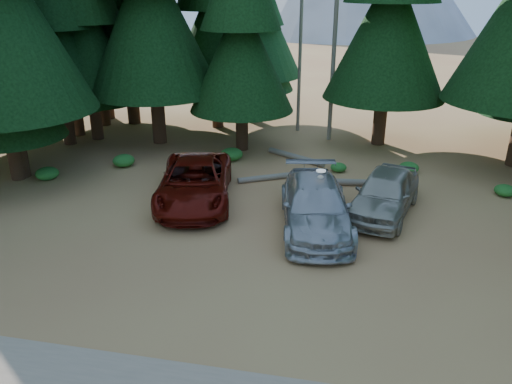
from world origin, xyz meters
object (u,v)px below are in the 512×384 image
red_pickup (195,182)px  log_mid (296,157)px  silver_minivan_center (316,206)px  silver_minivan_right (385,193)px  log_left (276,177)px  log_right (346,182)px  frisbee_player (320,195)px

red_pickup → log_mid: red_pickup is taller
red_pickup → log_mid: (3.41, 6.04, -0.71)m
silver_minivan_center → red_pickup: bearing=154.1°
silver_minivan_right → log_mid: 7.10m
log_left → log_right: (3.20, -0.13, 0.02)m
silver_minivan_center → log_left: size_ratio=1.64×
red_pickup → log_left: 4.29m
red_pickup → silver_minivan_right: (7.57, 0.33, 0.00)m
frisbee_player → log_mid: 7.02m
red_pickup → log_left: size_ratio=1.71×
silver_minivan_center → frisbee_player: 0.76m
silver_minivan_center → log_mid: 7.70m
frisbee_player → log_right: size_ratio=0.38×
silver_minivan_right → log_right: size_ratio=1.07×
log_right → silver_minivan_right: bearing=-66.8°
frisbee_player → log_left: size_ratio=0.50×
frisbee_player → log_right: 3.90m
log_right → red_pickup: bearing=-160.2°
log_mid → log_right: log_right is taller
red_pickup → log_right: red_pickup is taller
log_left → log_mid: bearing=50.3°
silver_minivan_right → log_left: size_ratio=1.40×
frisbee_player → log_left: bearing=-39.5°
log_left → log_right: size_ratio=0.77×
silver_minivan_right → red_pickup: bearing=-162.5°
red_pickup → silver_minivan_right: 7.57m
red_pickup → frisbee_player: frisbee_player is taller
silver_minivan_right → log_right: silver_minivan_right is taller
silver_minivan_center → silver_minivan_right: bearing=25.3°
frisbee_player → log_left: frisbee_player is taller
silver_minivan_right → log_right: (-1.52, 2.66, -0.71)m
log_left → silver_minivan_right: bearing=-59.6°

